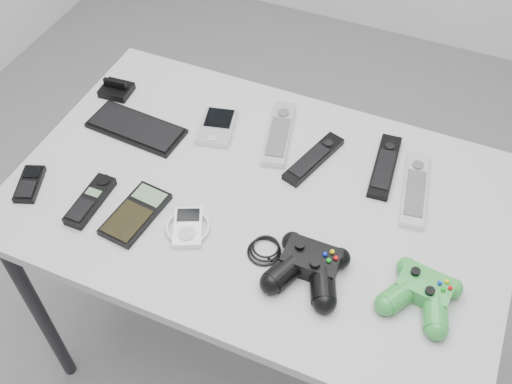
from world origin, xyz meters
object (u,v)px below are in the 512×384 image
at_px(pda, 217,127).
at_px(cordless_handset, 90,201).
at_px(calculator, 136,214).
at_px(remote_black_b, 385,166).
at_px(controller_green, 422,292).
at_px(remote_black_a, 314,158).
at_px(mp3_player, 188,227).
at_px(desk, 260,213).
at_px(pda_keyboard, 136,128).
at_px(remote_silver_a, 279,133).
at_px(controller_black, 309,266).
at_px(remote_silver_b, 415,189).
at_px(mobile_phone, 29,184).

height_order(pda, cordless_handset, cordless_handset).
xyz_separation_m(pda, calculator, (-0.05, -0.32, -0.00)).
bearing_deg(remote_black_b, controller_green, -68.48).
bearing_deg(controller_green, remote_black_b, 124.27).
bearing_deg(remote_black_a, remote_black_b, 32.20).
relative_size(remote_black_a, remote_black_b, 0.94).
bearing_deg(mp3_player, remote_black_b, 20.60).
height_order(desk, remote_black_b, remote_black_b).
xyz_separation_m(desk, pda_keyboard, (-0.37, 0.07, 0.07)).
bearing_deg(pda_keyboard, cordless_handset, -79.24).
height_order(remote_black_a, controller_green, controller_green).
distance_m(remote_silver_a, controller_black, 0.40).
distance_m(remote_silver_b, cordless_handset, 0.73).
relative_size(remote_silver_a, remote_black_a, 1.14).
bearing_deg(pda, controller_black, -54.75).
bearing_deg(controller_black, cordless_handset, -178.08).
height_order(pda_keyboard, remote_silver_a, remote_silver_a).
bearing_deg(calculator, pda, 87.83).
xyz_separation_m(pda, cordless_handset, (-0.15, -0.33, 0.00)).
distance_m(remote_black_a, remote_black_b, 0.17).
height_order(pda_keyboard, remote_silver_b, remote_silver_b).
bearing_deg(remote_black_b, controller_black, -106.08).
bearing_deg(pda_keyboard, remote_silver_b, 10.00).
bearing_deg(mobile_phone, remote_silver_a, 17.87).
bearing_deg(cordless_handset, calculator, 4.52).
height_order(remote_silver_b, calculator, remote_silver_b).
bearing_deg(pda, desk, -53.67).
bearing_deg(mobile_phone, desk, -0.67).
distance_m(desk, pda, 0.25).
bearing_deg(mobile_phone, remote_black_b, 5.91).
bearing_deg(calculator, remote_silver_a, 67.03).
distance_m(desk, pda_keyboard, 0.38).
height_order(pda_keyboard, remote_black_b, remote_black_b).
height_order(desk, controller_green, controller_green).
bearing_deg(pda, cordless_handset, -128.94).
xyz_separation_m(desk, mobile_phone, (-0.49, -0.18, 0.07)).
bearing_deg(desk, remote_black_a, 62.82).
relative_size(pda_keyboard, calculator, 1.47).
bearing_deg(remote_black_b, remote_black_a, -170.36).
height_order(pda, mobile_phone, pda).
xyz_separation_m(remote_silver_a, remote_black_b, (0.27, -0.00, -0.00)).
distance_m(remote_black_a, cordless_handset, 0.52).
bearing_deg(controller_green, mp3_player, -169.13).
bearing_deg(remote_black_b, mobile_phone, -158.12).
bearing_deg(calculator, controller_black, 7.36).
relative_size(remote_silver_a, controller_black, 0.80).
height_order(pda_keyboard, mobile_phone, mobile_phone).
bearing_deg(remote_black_a, mp3_player, -103.70).
relative_size(desk, remote_silver_b, 5.07).
xyz_separation_m(pda, remote_silver_a, (0.15, 0.04, 0.00)).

